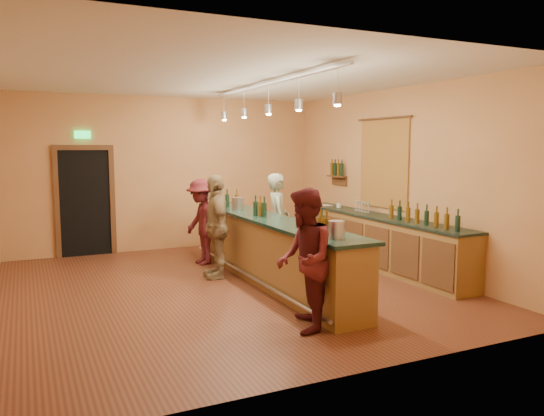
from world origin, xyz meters
name	(u,v)px	position (x,y,z in m)	size (l,w,h in m)	color
floor	(227,287)	(0.00, 0.00, 0.00)	(7.00, 7.00, 0.00)	#562718
ceiling	(225,77)	(0.00, 0.00, 3.20)	(6.50, 7.00, 0.02)	silver
wall_back	(169,174)	(0.00, 3.50, 1.60)	(6.50, 0.02, 3.20)	#BA7A45
wall_front	(357,209)	(0.00, -3.50, 1.60)	(6.50, 0.02, 3.20)	#BA7A45
wall_right	(398,179)	(3.25, 0.00, 1.60)	(0.02, 7.00, 3.20)	#BA7A45
doorway	(85,199)	(-1.70, 3.47, 1.13)	(1.15, 0.09, 2.48)	black
tapestry	(384,164)	(3.23, 0.40, 1.85)	(0.03, 1.40, 1.60)	maroon
bottle_shelf	(337,171)	(3.17, 1.90, 1.67)	(0.17, 0.55, 0.54)	#4D3017
back_counter	(378,240)	(2.97, 0.18, 0.49)	(0.60, 4.55, 1.27)	olive
tasting_bar	(268,245)	(0.71, 0.00, 0.61)	(0.73, 5.10, 1.38)	olive
pendant_track	(268,94)	(0.71, 0.00, 2.98)	(0.11, 4.60, 0.50)	silver
bartender	(278,220)	(1.37, 1.01, 0.85)	(0.62, 0.40, 1.69)	gray
customer_a	(304,260)	(0.16, -2.20, 0.85)	(0.82, 0.64, 1.70)	#59191E
customer_b	(216,226)	(0.06, 0.66, 0.86)	(1.01, 0.42, 1.72)	#997A51
customer_c	(202,222)	(0.16, 1.74, 0.79)	(1.02, 0.59, 1.58)	#59191E
bar_stool	(306,228)	(1.98, 1.07, 0.64)	(0.38, 0.38, 0.78)	#926642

